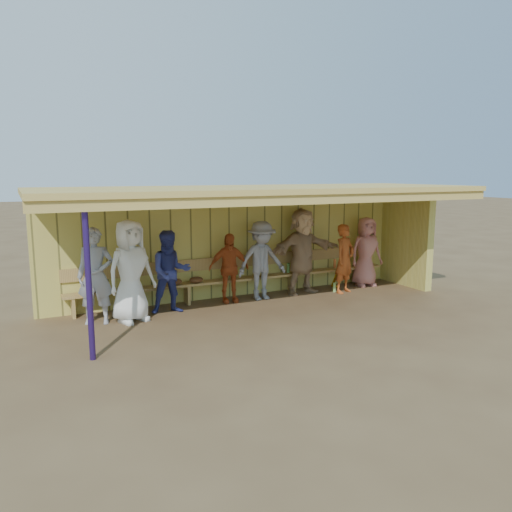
{
  "coord_description": "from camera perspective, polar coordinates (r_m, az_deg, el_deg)",
  "views": [
    {
      "loc": [
        -4.55,
        -8.89,
        2.78
      ],
      "look_at": [
        0.0,
        0.35,
        1.05
      ],
      "focal_mm": 35.0,
      "sensor_mm": 36.0,
      "label": 1
    }
  ],
  "objects": [
    {
      "name": "player_a",
      "position": [
        9.63,
        -17.87,
        -2.19
      ],
      "size": [
        0.75,
        0.6,
        1.8
      ],
      "primitive_type": "imported",
      "rotation": [
        0.0,
        0.0,
        -0.29
      ],
      "color": "gray",
      "rests_on": "ground"
    },
    {
      "name": "dugout_equipment",
      "position": [
        10.69,
        -7.04,
        -2.9
      ],
      "size": [
        6.01,
        0.62,
        0.8
      ],
      "color": "gold",
      "rests_on": "ground"
    },
    {
      "name": "player_f",
      "position": [
        11.53,
        5.31,
        0.57
      ],
      "size": [
        1.89,
        0.79,
        1.98
      ],
      "primitive_type": "imported",
      "rotation": [
        0.0,
        0.0,
        0.12
      ],
      "color": "tan",
      "rests_on": "ground"
    },
    {
      "name": "player_c",
      "position": [
        10.03,
        -9.75,
        -1.82
      ],
      "size": [
        0.87,
        0.71,
        1.66
      ],
      "primitive_type": "imported",
      "rotation": [
        0.0,
        0.0,
        -0.11
      ],
      "color": "navy",
      "rests_on": "ground"
    },
    {
      "name": "player_e",
      "position": [
        10.94,
        0.65,
        -0.53
      ],
      "size": [
        1.14,
        0.67,
        1.74
      ],
      "primitive_type": "imported",
      "rotation": [
        0.0,
        0.0,
        -0.02
      ],
      "color": "gray",
      "rests_on": "ground"
    },
    {
      "name": "ground",
      "position": [
        10.37,
        0.86,
        -6.02
      ],
      "size": [
        90.0,
        90.0,
        0.0
      ],
      "primitive_type": "plane",
      "color": "brown",
      "rests_on": "ground"
    },
    {
      "name": "player_b",
      "position": [
        9.58,
        -14.12,
        -1.68
      ],
      "size": [
        1.09,
        0.89,
        1.93
      ],
      "primitive_type": "imported",
      "rotation": [
        0.0,
        0.0,
        0.34
      ],
      "color": "white",
      "rests_on": "ground"
    },
    {
      "name": "player_h",
      "position": [
        12.57,
        12.46,
        0.49
      ],
      "size": [
        0.88,
        0.62,
        1.71
      ],
      "primitive_type": "imported",
      "rotation": [
        0.0,
        0.0,
        -0.1
      ],
      "color": "tan",
      "rests_on": "ground"
    },
    {
      "name": "player_d",
      "position": [
        10.73,
        -3.13,
        -1.38
      ],
      "size": [
        0.91,
        0.46,
        1.5
      ],
      "primitive_type": "imported",
      "rotation": [
        0.0,
        0.0,
        -0.11
      ],
      "color": "#BF4D1E",
      "rests_on": "ground"
    },
    {
      "name": "dugout_structure",
      "position": [
        10.83,
        1.06,
        3.78
      ],
      "size": [
        8.8,
        3.2,
        2.5
      ],
      "color": "#CABF56",
      "rests_on": "ground"
    },
    {
      "name": "player_g",
      "position": [
        11.75,
        10.09,
        -0.31
      ],
      "size": [
        0.68,
        0.56,
        1.6
      ],
      "primitive_type": "imported",
      "rotation": [
        0.0,
        0.0,
        0.35
      ],
      "color": "#AA491B",
      "rests_on": "ground"
    },
    {
      "name": "bench",
      "position": [
        11.22,
        -1.73,
        -2.05
      ],
      "size": [
        7.6,
        0.34,
        0.93
      ],
      "color": "tan",
      "rests_on": "ground"
    }
  ]
}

